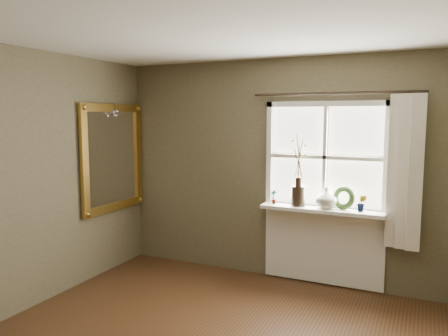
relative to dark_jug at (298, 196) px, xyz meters
name	(u,v)px	position (x,y,z in m)	size (l,w,h in m)	color
ceiling	(179,18)	(-0.28, -2.12, 1.57)	(4.50, 4.50, 0.00)	silver
wall_back	(279,170)	(-0.28, 0.18, 0.27)	(4.00, 0.10, 2.60)	brown
window_frame	(325,157)	(0.27, 0.11, 0.45)	(1.36, 0.06, 1.24)	white
window_sill	(321,210)	(0.27, 0.00, -0.13)	(1.36, 0.26, 0.04)	white
window_apron	(322,246)	(0.27, 0.11, -0.57)	(1.36, 0.04, 0.88)	white
dark_jug	(298,196)	(0.00, 0.00, 0.00)	(0.16, 0.16, 0.23)	black
cream_vase	(326,198)	(0.32, 0.00, 0.00)	(0.23, 0.23, 0.24)	beige
wreath	(344,200)	(0.50, 0.04, -0.02)	(0.26, 0.26, 0.06)	#2D461F
potted_plant_left	(274,197)	(-0.29, 0.00, -0.03)	(0.09, 0.06, 0.16)	#2D461F
potted_plant_right	(362,203)	(0.69, 0.00, -0.02)	(0.10, 0.08, 0.18)	#2D461F
curtain	(405,172)	(1.11, 0.01, 0.33)	(0.36, 0.12, 1.59)	beige
curtain_rod	(335,93)	(0.37, 0.05, 1.15)	(0.03, 0.03, 1.84)	black
gilt_mirror	(113,157)	(-2.25, -0.45, 0.39)	(0.10, 1.12, 1.33)	white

